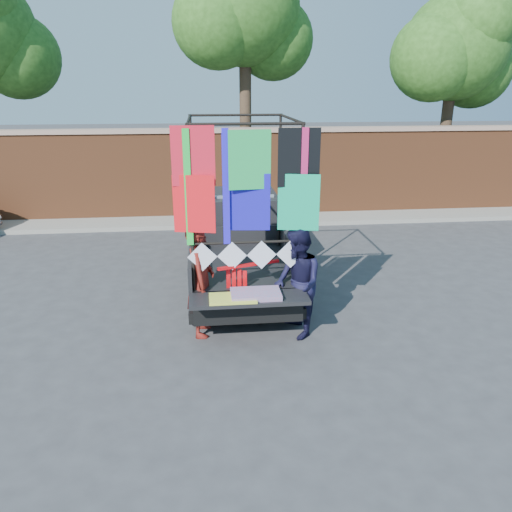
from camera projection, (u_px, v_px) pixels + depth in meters
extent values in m
plane|color=#38383A|center=(230.00, 321.00, 8.47)|extent=(90.00, 90.00, 0.00)
cube|color=brown|center=(216.00, 176.00, 14.64)|extent=(30.00, 0.35, 2.50)
cube|color=tan|center=(214.00, 130.00, 14.21)|extent=(30.00, 0.45, 0.12)
cube|color=gray|center=(217.00, 221.00, 14.37)|extent=(30.00, 1.20, 0.12)
sphere|color=#254E16|center=(18.00, 57.00, 14.50)|extent=(2.40, 2.40, 2.40)
cylinder|color=#38281C|center=(246.00, 121.00, 15.38)|extent=(0.36, 0.36, 5.46)
sphere|color=#254E16|center=(245.00, 9.00, 14.36)|extent=(3.20, 3.20, 3.20)
sphere|color=#254E16|center=(273.00, 40.00, 15.08)|extent=(2.40, 2.40, 2.40)
sphere|color=#254E16|center=(218.00, 22.00, 14.13)|extent=(2.60, 2.60, 2.60)
cylinder|color=#38281C|center=(445.00, 134.00, 16.18)|extent=(0.36, 0.36, 4.55)
sphere|color=#254E16|center=(455.00, 47.00, 15.33)|extent=(3.20, 3.20, 3.20)
sphere|color=#254E16|center=(473.00, 70.00, 16.01)|extent=(2.40, 2.40, 2.40)
sphere|color=#254E16|center=(433.00, 58.00, 15.08)|extent=(2.60, 2.60, 2.60)
sphere|color=#254E16|center=(478.00, 22.00, 14.59)|extent=(2.20, 2.20, 2.20)
cylinder|color=black|center=(199.00, 254.00, 10.76)|extent=(0.22, 0.65, 0.65)
cylinder|color=black|center=(198.00, 306.00, 8.26)|extent=(0.22, 0.65, 0.65)
cylinder|color=black|center=(269.00, 252.00, 10.92)|extent=(0.22, 0.65, 0.65)
cylinder|color=black|center=(290.00, 302.00, 8.42)|extent=(0.22, 0.65, 0.65)
cube|color=black|center=(239.00, 268.00, 9.49)|extent=(1.67, 4.14, 0.30)
cube|color=black|center=(242.00, 268.00, 8.70)|extent=(1.77, 2.27, 0.10)
cube|color=black|center=(191.00, 258.00, 8.54)|extent=(0.06, 2.27, 0.44)
cube|color=black|center=(291.00, 254.00, 8.72)|extent=(0.06, 2.27, 0.44)
cube|color=black|center=(237.00, 237.00, 9.68)|extent=(1.77, 0.06, 0.44)
cube|color=black|center=(234.00, 222.00, 10.56)|extent=(1.77, 1.58, 1.23)
cube|color=#8C9EAD|center=(235.00, 209.00, 10.01)|extent=(1.58, 0.06, 0.54)
cube|color=#8C9EAD|center=(232.00, 205.00, 11.19)|extent=(1.58, 0.10, 0.69)
cube|color=black|center=(231.00, 220.00, 11.66)|extent=(1.72, 0.89, 0.54)
cube|color=black|center=(249.00, 299.00, 7.40)|extent=(1.77, 0.54, 0.06)
cube|color=black|center=(248.00, 315.00, 7.74)|extent=(1.82, 0.15, 0.18)
cylinder|color=black|center=(191.00, 212.00, 7.23)|extent=(0.05, 0.05, 2.46)
cylinder|color=black|center=(193.00, 185.00, 9.17)|extent=(0.05, 0.05, 2.46)
cylinder|color=black|center=(301.00, 209.00, 7.39)|extent=(0.05, 0.05, 2.46)
cylinder|color=black|center=(280.00, 183.00, 9.34)|extent=(0.05, 0.05, 2.46)
cylinder|color=black|center=(246.00, 124.00, 6.91)|extent=(1.67, 0.04, 0.04)
cylinder|color=black|center=(236.00, 115.00, 8.85)|extent=(1.67, 0.04, 0.04)
cylinder|color=black|center=(189.00, 119.00, 7.80)|extent=(0.04, 2.12, 0.04)
cylinder|color=black|center=(291.00, 119.00, 7.96)|extent=(0.04, 2.12, 0.04)
cylinder|color=black|center=(247.00, 242.00, 7.47)|extent=(1.67, 0.04, 0.04)
cube|color=red|center=(194.00, 157.00, 6.96)|extent=(0.61, 0.01, 0.84)
cube|color=green|center=(247.00, 157.00, 7.00)|extent=(0.61, 0.01, 0.84)
cube|color=black|center=(298.00, 156.00, 7.11)|extent=(0.61, 0.01, 0.84)
cube|color=#FF151D|center=(195.00, 203.00, 7.13)|extent=(0.61, 0.01, 0.84)
cube|color=#1B17D0|center=(247.00, 201.00, 7.24)|extent=(0.61, 0.01, 0.84)
cube|color=#0CB077|center=(297.00, 200.00, 7.28)|extent=(0.61, 0.01, 0.84)
cube|color=#1AD43C|center=(188.00, 189.00, 7.08)|extent=(0.10, 0.01, 1.67)
cube|color=#CC2262|center=(304.00, 186.00, 7.25)|extent=(0.10, 0.01, 1.67)
cube|color=#251BF9|center=(226.00, 188.00, 7.13)|extent=(0.10, 0.01, 1.67)
cube|color=white|center=(202.00, 257.00, 7.44)|extent=(0.45, 0.01, 0.45)
cube|color=white|center=(232.00, 256.00, 7.49)|extent=(0.45, 0.01, 0.45)
cube|color=white|center=(262.00, 255.00, 7.53)|extent=(0.45, 0.01, 0.45)
cube|color=white|center=(291.00, 254.00, 7.58)|extent=(0.45, 0.01, 0.45)
cube|color=#FD3854|center=(256.00, 294.00, 7.39)|extent=(0.74, 0.44, 0.08)
cube|color=#D6E548|center=(233.00, 298.00, 7.29)|extent=(0.69, 0.39, 0.04)
imported|color=maroon|center=(201.00, 281.00, 7.77)|extent=(0.48, 0.69, 1.80)
imported|color=black|center=(297.00, 283.00, 7.73)|extent=(0.79, 0.95, 1.76)
cube|color=red|center=(249.00, 265.00, 7.66)|extent=(0.98, 0.33, 0.04)
cube|color=red|center=(229.00, 285.00, 7.71)|extent=(0.06, 0.02, 0.58)
cube|color=red|center=(234.00, 286.00, 7.72)|extent=(0.06, 0.02, 0.58)
cube|color=red|center=(240.00, 287.00, 7.74)|extent=(0.06, 0.02, 0.58)
cube|color=red|center=(245.00, 288.00, 7.75)|extent=(0.06, 0.02, 0.58)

